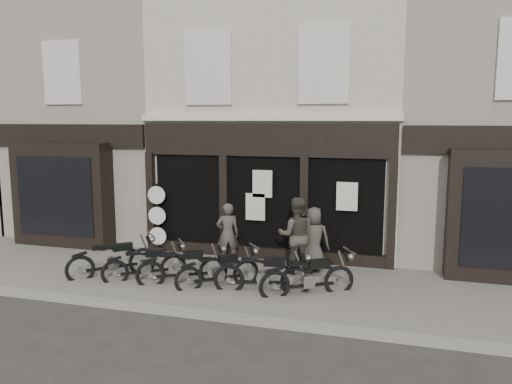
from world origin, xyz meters
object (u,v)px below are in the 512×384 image
(man_centre, at_px, (296,235))
(motorcycle_0, at_px, (113,262))
(advert_sign_post, at_px, (158,221))
(man_right, at_px, (314,239))
(motorcycle_4, at_px, (264,277))
(motorcycle_2, at_px, (183,270))
(motorcycle_5, at_px, (309,280))
(man_left, at_px, (228,234))
(motorcycle_3, at_px, (219,274))
(motorcycle_1, at_px, (146,267))

(man_centre, bearing_deg, motorcycle_0, 7.35)
(advert_sign_post, bearing_deg, man_right, -13.39)
(motorcycle_4, bearing_deg, motorcycle_0, 166.83)
(motorcycle_2, distance_m, motorcycle_5, 3.03)
(man_centre, height_order, man_right, man_centre)
(motorcycle_2, distance_m, man_right, 3.40)
(man_centre, bearing_deg, motorcycle_5, 100.90)
(motorcycle_5, xyz_separation_m, man_left, (-2.50, 1.64, 0.53))
(man_left, bearing_deg, motorcycle_0, 9.77)
(man_centre, bearing_deg, motorcycle_2, 20.98)
(motorcycle_2, height_order, man_left, man_left)
(motorcycle_0, relative_size, motorcycle_3, 1.02)
(man_centre, xyz_separation_m, man_right, (0.39, 0.29, -0.14))
(man_right, bearing_deg, motorcycle_3, 35.86)
(motorcycle_5, bearing_deg, advert_sign_post, 125.01)
(man_left, height_order, man_right, man_left)
(man_centre, relative_size, man_right, 1.17)
(motorcycle_4, xyz_separation_m, man_left, (-1.48, 1.73, 0.53))
(motorcycle_0, height_order, man_right, man_right)
(motorcycle_3, height_order, man_right, man_right)
(motorcycle_1, distance_m, motorcycle_5, 4.04)
(motorcycle_0, xyz_separation_m, man_centre, (4.39, 1.47, 0.66))
(motorcycle_0, xyz_separation_m, man_right, (4.78, 1.75, 0.52))
(motorcycle_3, distance_m, advert_sign_post, 3.63)
(motorcycle_0, bearing_deg, motorcycle_2, -46.08)
(motorcycle_0, xyz_separation_m, man_left, (2.48, 1.64, 0.53))
(man_centre, relative_size, advert_sign_post, 0.90)
(motorcycle_5, bearing_deg, man_centre, 81.71)
(motorcycle_3, height_order, man_left, man_left)
(man_left, xyz_separation_m, advert_sign_post, (-2.39, 0.61, 0.09))
(motorcycle_2, xyz_separation_m, motorcycle_3, (0.90, 0.04, -0.02))
(motorcycle_2, bearing_deg, motorcycle_4, -29.11)
(man_centre, xyz_separation_m, advert_sign_post, (-4.29, 0.79, -0.04))
(man_right, bearing_deg, motorcycle_5, 89.64)
(motorcycle_1, height_order, man_right, man_right)
(advert_sign_post, bearing_deg, motorcycle_4, -38.54)
(motorcycle_4, distance_m, man_left, 2.34)
(motorcycle_5, bearing_deg, motorcycle_4, 155.14)
(motorcycle_0, bearing_deg, man_centre, -25.76)
(man_left, xyz_separation_m, man_right, (2.30, 0.11, -0.01))
(motorcycle_4, distance_m, man_right, 2.09)
(man_centre, bearing_deg, advert_sign_post, -21.48)
(man_left, relative_size, man_right, 1.01)
(motorcycle_2, height_order, man_centre, man_centre)
(man_left, height_order, advert_sign_post, advert_sign_post)
(motorcycle_3, bearing_deg, advert_sign_post, 101.28)
(motorcycle_0, relative_size, man_right, 1.08)
(motorcycle_0, bearing_deg, man_left, -10.70)
(motorcycle_2, height_order, motorcycle_5, motorcycle_5)
(motorcycle_4, xyz_separation_m, advert_sign_post, (-3.86, 2.34, 0.62))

